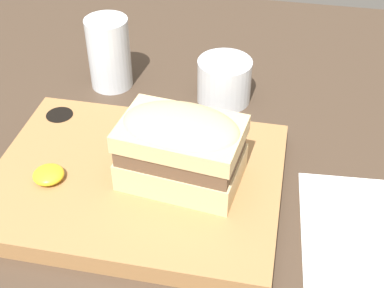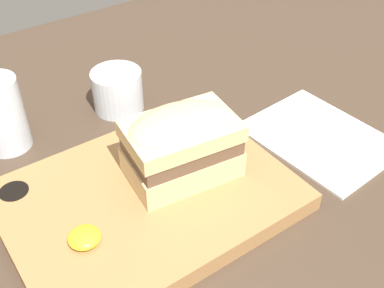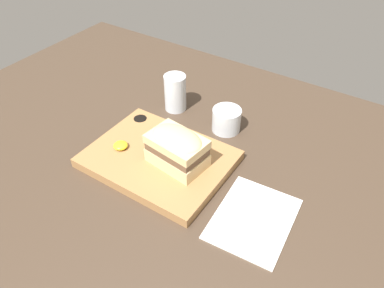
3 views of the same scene
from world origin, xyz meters
TOP-DOWN VIEW (x-y plane):
  - dining_table at (0.00, 0.00)cm, footprint 154.30×108.32cm
  - serving_board at (-3.72, -2.47)cm, footprint 33.79×25.66cm
  - sandwich at (1.76, -2.21)cm, footprint 14.32×10.26cm
  - mustard_dollop at (-13.20, -5.42)cm, footprint 3.61×3.61cm
  - water_glass at (-13.70, 18.96)cm, footprint 6.27×6.27cm
  - wine_glass at (3.62, 18.25)cm, footprint 7.77×7.77cm
  - napkin at (23.68, -5.63)cm, footprint 16.91×20.85cm

SIDE VIEW (x-z plane):
  - dining_table at x=0.00cm, z-range 0.00..2.00cm
  - napkin at x=23.68cm, z-range 2.00..2.40cm
  - serving_board at x=-3.72cm, z-range 1.97..4.48cm
  - wine_glass at x=3.62cm, z-range 1.62..8.01cm
  - mustard_dollop at x=-13.20cm, z-range 4.44..5.89cm
  - water_glass at x=-13.70cm, z-range 1.29..12.03cm
  - sandwich at x=1.76cm, z-range 4.78..13.79cm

